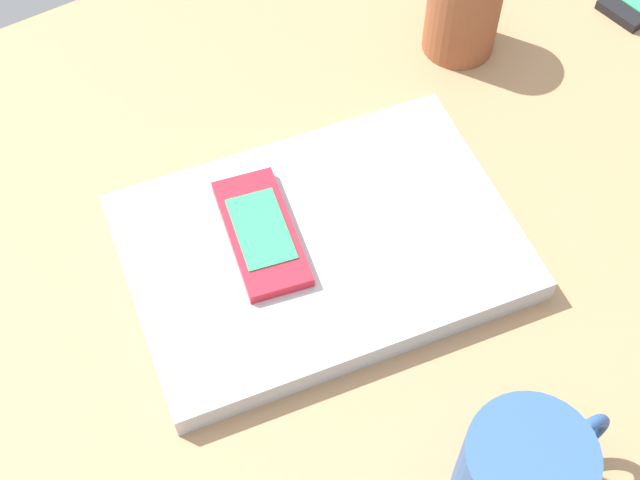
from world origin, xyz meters
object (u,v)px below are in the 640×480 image
Objects in this scene: coffee_mug at (524,475)px; pen_cup at (463,9)px; cell_phone_on_laptop at (261,233)px; laptop_closed at (320,246)px.

pen_cup is at bearing 58.71° from coffee_mug.
laptop_closed is at bearing -33.07° from cell_phone_on_laptop.
coffee_mug is at bearing -78.32° from laptop_closed.
cell_phone_on_laptop is 30.77cm from pen_cup.
laptop_closed is 28.47cm from pen_cup.
laptop_closed is 2.48× the size of cell_phone_on_laptop.
pen_cup is (24.50, 14.06, 3.52)cm from laptop_closed.
coffee_mug is (-23.52, -38.70, -0.46)cm from pen_cup.
cell_phone_on_laptop is 27.73cm from coffee_mug.
cell_phone_on_laptop is at bearing -158.11° from pen_cup.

